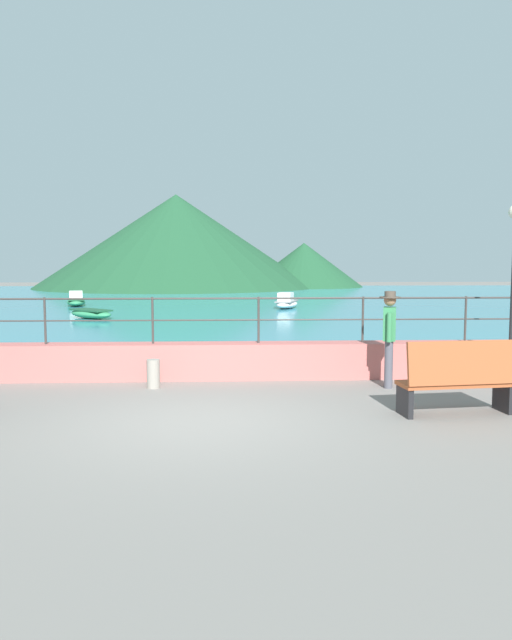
% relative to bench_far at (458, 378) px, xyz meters
% --- Properties ---
extents(ground_plane, '(120.00, 120.00, 0.00)m').
position_rel_bench_far_xyz_m(ground_plane, '(-3.84, -0.20, -0.56)').
color(ground_plane, slate).
extents(promenade_wall, '(20.00, 0.56, 0.70)m').
position_rel_bench_far_xyz_m(promenade_wall, '(-3.84, 3.00, -0.21)').
color(promenade_wall, '#BC605B').
rests_on(promenade_wall, ground).
extents(railing, '(18.44, 0.04, 0.90)m').
position_rel_bench_far_xyz_m(railing, '(-3.84, 3.00, 0.77)').
color(railing, '#383330').
rests_on(railing, promenade_wall).
extents(lake_water, '(64.00, 44.32, 0.06)m').
position_rel_bench_far_xyz_m(lake_water, '(-3.84, 25.64, -0.53)').
color(lake_water, teal).
rests_on(lake_water, ground).
extents(hill_main, '(24.70, 24.70, 8.16)m').
position_rel_bench_far_xyz_m(hill_main, '(-7.97, 45.35, 3.52)').
color(hill_main, '#1E4C2D').
rests_on(hill_main, ground).
extents(hill_secondary, '(10.68, 10.68, 3.97)m').
position_rel_bench_far_xyz_m(hill_secondary, '(3.36, 45.51, 1.42)').
color(hill_secondary, '#1E4C2D').
rests_on(hill_secondary, ground).
extents(bench_far, '(1.75, 0.75, 1.13)m').
position_rel_bench_far_xyz_m(bench_far, '(0.00, 0.00, 0.00)').
color(bench_far, '#9E4C28').
rests_on(bench_far, ground).
extents(person_walking, '(0.38, 0.55, 1.75)m').
position_rel_bench_far_xyz_m(person_walking, '(-0.50, 2.05, 0.42)').
color(person_walking, '#4C4C56').
rests_on(person_walking, ground).
extents(bollard, '(0.24, 0.24, 0.52)m').
position_rel_bench_far_xyz_m(bollard, '(-4.76, 2.16, -0.30)').
color(bollard, gray).
rests_on(bollard, ground).
extents(boat_0, '(2.30, 2.22, 0.36)m').
position_rel_bench_far_xyz_m(boat_0, '(-8.81, 15.31, -0.30)').
color(boat_0, '#338C59').
rests_on(boat_0, lake_water).
extents(boat_1, '(1.58, 2.47, 0.76)m').
position_rel_bench_far_xyz_m(boat_1, '(-0.61, 20.24, -0.23)').
color(boat_1, white).
rests_on(boat_1, lake_water).
extents(boat_2, '(1.41, 2.45, 0.76)m').
position_rel_bench_far_xyz_m(boat_2, '(-11.12, 22.34, -0.23)').
color(boat_2, '#338C59').
rests_on(boat_2, lake_water).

